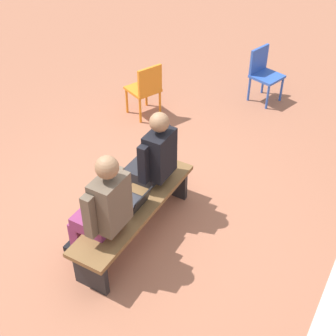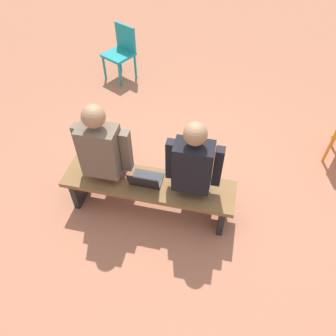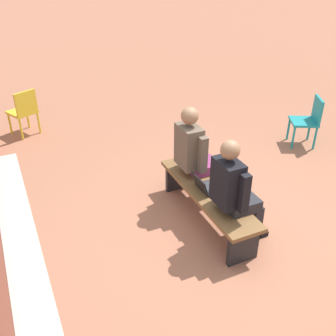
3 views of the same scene
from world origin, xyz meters
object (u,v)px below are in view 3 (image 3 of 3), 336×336
at_px(person_student, 235,190).
at_px(laptop, 206,186).
at_px(bench, 207,197).
at_px(plastic_chair_far_right, 309,118).
at_px(person_adult, 196,153).
at_px(plastic_chair_foreground, 24,110).

relative_size(person_student, laptop, 4.18).
distance_m(bench, plastic_chair_far_right, 2.84).
bearing_deg(plastic_chair_far_right, person_student, 122.14).
bearing_deg(plastic_chair_far_right, bench, 113.66).
bearing_deg(bench, person_adult, -8.83).
xyz_separation_m(person_adult, plastic_chair_far_right, (0.69, -2.53, -0.25)).
xyz_separation_m(person_student, person_adult, (0.90, -0.00, 0.01)).
height_order(bench, laptop, laptop).
bearing_deg(laptop, plastic_chair_foreground, 25.62).
bearing_deg(person_student, plastic_chair_foreground, 23.87).
xyz_separation_m(bench, plastic_chair_far_right, (1.14, -2.60, 0.13)).
height_order(laptop, plastic_chair_foreground, plastic_chair_foreground).
distance_m(person_adult, plastic_chair_far_right, 2.63).
height_order(person_student, person_adult, person_adult).
distance_m(bench, laptop, 0.15).
bearing_deg(bench, laptop, 28.68).
distance_m(person_student, person_adult, 0.90).
height_order(person_student, laptop, person_student).
relative_size(bench, laptop, 5.63).
xyz_separation_m(bench, person_student, (-0.45, -0.07, 0.36)).
xyz_separation_m(person_student, laptop, (0.47, 0.08, -0.21)).
height_order(person_student, plastic_chair_foreground, person_student).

